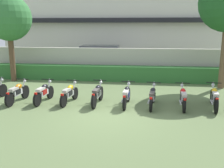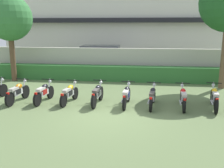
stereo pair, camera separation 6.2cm
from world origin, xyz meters
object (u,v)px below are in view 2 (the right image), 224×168
parked_car (103,59)px  motorcycle_in_row_5 (127,95)px  motorcycle_in_row_3 (69,93)px  motorcycle_in_row_8 (214,98)px  motorcycle_in_row_2 (44,92)px  motorcycle_in_row_6 (152,97)px  tree_near_inspector (9,19)px  motorcycle_in_row_1 (18,92)px  motorcycle_in_row_4 (97,94)px  motorcycle_in_row_7 (183,97)px

parked_car → motorcycle_in_row_5: size_ratio=2.50×
motorcycle_in_row_3 → motorcycle_in_row_8: (6.03, 0.02, 0.02)m
motorcycle_in_row_2 → motorcycle_in_row_6: (4.69, -0.07, -0.00)m
tree_near_inspector → motorcycle_in_row_3: 7.03m
parked_car → tree_near_inspector: 6.77m
motorcycle_in_row_1 → parked_car: bearing=-13.3°
motorcycle_in_row_2 → motorcycle_in_row_8: 7.17m
motorcycle_in_row_1 → motorcycle_in_row_4: (3.51, 0.14, 0.01)m
motorcycle_in_row_7 → motorcycle_in_row_8: bearing=-83.9°
parked_car → motorcycle_in_row_7: size_ratio=2.41×
parked_car → motorcycle_in_row_8: (5.85, -7.94, -0.48)m
motorcycle_in_row_3 → motorcycle_in_row_7: 4.78m
parked_car → motorcycle_in_row_2: size_ratio=2.51×
tree_near_inspector → motorcycle_in_row_1: tree_near_inspector is taller
motorcycle_in_row_7 → parked_car: bearing=33.3°
motorcycle_in_row_7 → motorcycle_in_row_8: motorcycle_in_row_8 is taller
parked_car → motorcycle_in_row_7: bearing=-62.0°
parked_car → motorcycle_in_row_3: size_ratio=2.56×
motorcycle_in_row_4 → motorcycle_in_row_8: 4.79m
motorcycle_in_row_4 → motorcycle_in_row_5: (1.24, -0.03, -0.01)m
motorcycle_in_row_2 → motorcycle_in_row_4: bearing=-84.8°
motorcycle_in_row_2 → motorcycle_in_row_8: motorcycle_in_row_8 is taller
tree_near_inspector → motorcycle_in_row_5: size_ratio=2.76×
motorcycle_in_row_7 → motorcycle_in_row_4: bearing=92.9°
motorcycle_in_row_4 → motorcycle_in_row_5: bearing=-87.6°
motorcycle_in_row_2 → motorcycle_in_row_3: motorcycle_in_row_2 is taller
motorcycle_in_row_5 → motorcycle_in_row_6: (1.07, -0.04, -0.01)m
motorcycle_in_row_2 → motorcycle_in_row_7: (5.92, -0.03, -0.01)m
parked_car → motorcycle_in_row_5: (2.30, -8.00, -0.49)m
parked_car → motorcycle_in_row_2: bearing=-101.3°
motorcycle_in_row_4 → motorcycle_in_row_7: size_ratio=0.99×
parked_car → motorcycle_in_row_1: 8.49m
tree_near_inspector → motorcycle_in_row_8: (10.70, -4.11, -3.23)m
motorcycle_in_row_3 → motorcycle_in_row_7: same height
motorcycle_in_row_3 → motorcycle_in_row_5: (2.48, -0.04, 0.01)m
motorcycle_in_row_3 → motorcycle_in_row_6: 3.55m
motorcycle_in_row_6 → motorcycle_in_row_8: size_ratio=0.95×
tree_near_inspector → motorcycle_in_row_2: tree_near_inspector is taller
motorcycle_in_row_4 → motorcycle_in_row_8: (4.79, 0.03, -0.00)m
tree_near_inspector → motorcycle_in_row_5: tree_near_inspector is taller
tree_near_inspector → motorcycle_in_row_4: (5.90, -4.14, -3.23)m
motorcycle_in_row_1 → tree_near_inspector: bearing=32.7°
motorcycle_in_row_2 → motorcycle_in_row_5: (3.62, -0.03, 0.00)m
motorcycle_in_row_8 → parked_car: bearing=44.0°
parked_car → motorcycle_in_row_3: (-0.18, -7.96, -0.50)m
motorcycle_in_row_2 → motorcycle_in_row_5: same height
motorcycle_in_row_5 → motorcycle_in_row_6: 1.07m
motorcycle_in_row_3 → motorcycle_in_row_5: bearing=-83.2°
motorcycle_in_row_4 → motorcycle_in_row_3: bearing=93.2°
motorcycle_in_row_4 → motorcycle_in_row_7: motorcycle_in_row_4 is taller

